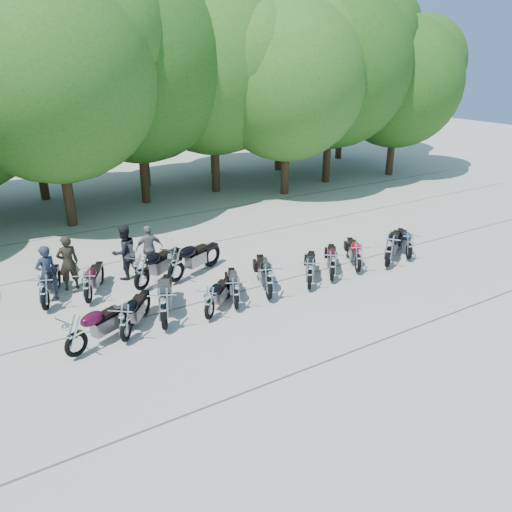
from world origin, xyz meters
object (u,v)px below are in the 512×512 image
motorcycle_10 (410,245)px  rider_3 (68,263)px  motorcycle_13 (141,271)px  motorcycle_3 (209,302)px  motorcycle_7 (332,265)px  rider_1 (125,252)px  motorcycle_11 (44,292)px  motorcycle_12 (87,286)px  motorcycle_4 (236,293)px  motorcycle_8 (358,257)px  motorcycle_9 (389,250)px  motorcycle_6 (310,273)px  motorcycle_1 (125,322)px  motorcycle_0 (75,335)px  rider_0 (47,274)px  motorcycle_2 (164,308)px  motorcycle_14 (175,264)px  motorcycle_5 (269,281)px  rider_2 (149,248)px

motorcycle_10 → rider_3: 11.76m
motorcycle_13 → motorcycle_3: bearing=166.5°
motorcycle_7 → rider_1: (-5.67, 3.89, 0.32)m
motorcycle_11 → motorcycle_12: 1.20m
motorcycle_4 → motorcycle_7: bearing=-155.0°
motorcycle_8 → rider_1: 7.87m
motorcycle_9 → motorcycle_3: bearing=54.4°
motorcycle_6 → motorcycle_13: 5.31m
motorcycle_7 → motorcycle_10: bearing=-142.0°
motorcycle_4 → motorcycle_9: size_ratio=0.83×
motorcycle_7 → motorcycle_12: bearing=18.6°
motorcycle_1 → motorcycle_0: bearing=40.5°
motorcycle_10 → rider_0: bearing=18.9°
rider_3 → motorcycle_1: bearing=97.0°
motorcycle_2 → motorcycle_14: motorcycle_14 is taller
motorcycle_13 → rider_1: bearing=-28.7°
motorcycle_5 → motorcycle_12: (-4.74, 2.62, -0.07)m
motorcycle_4 → motorcycle_14: 2.76m
motorcycle_3 → motorcycle_14: 2.80m
motorcycle_1 → motorcycle_3: size_ratio=1.06×
motorcycle_10 → motorcycle_14: bearing=17.3°
motorcycle_7 → motorcycle_11: bearing=19.9°
rider_2 → rider_3: 2.73m
motorcycle_0 → motorcycle_1: bearing=-112.8°
motorcycle_4 → motorcycle_6: size_ratio=0.96×
motorcycle_0 → motorcycle_2: motorcycle_2 is taller
motorcycle_2 → motorcycle_13: (0.32, 2.66, 0.01)m
motorcycle_11 → motorcycle_13: 2.87m
motorcycle_7 → motorcycle_10: 3.59m
motorcycle_8 → motorcycle_11: (-9.65, 2.70, 0.04)m
motorcycle_0 → motorcycle_12: motorcycle_0 is taller
motorcycle_4 → motorcycle_5: (1.15, 0.01, 0.09)m
motorcycle_1 → motorcycle_14: (2.56, 2.71, 0.10)m
motorcycle_7 → motorcycle_12: size_ratio=1.01×
motorcycle_4 → motorcycle_12: bearing=-12.2°
motorcycle_10 → rider_1: 10.06m
motorcycle_8 → motorcycle_4: bearing=33.3°
rider_0 → motorcycle_2: bearing=105.0°
motorcycle_0 → motorcycle_3: size_ratio=1.14×
motorcycle_4 → motorcycle_2: bearing=24.5°
motorcycle_12 → motorcycle_14: motorcycle_14 is taller
motorcycle_1 → rider_2: rider_2 is taller
motorcycle_10 → motorcycle_14: size_ratio=0.84×
motorcycle_0 → motorcycle_9: 10.65m
motorcycle_11 → motorcycle_7: bearing=-177.0°
motorcycle_0 → motorcycle_2: (2.35, 0.10, 0.05)m
motorcycle_4 → motorcycle_12: motorcycle_12 is taller
motorcycle_13 → motorcycle_7: bearing=-147.7°
motorcycle_4 → motorcycle_3: bearing=32.8°
motorcycle_13 → motorcycle_2: bearing=140.4°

